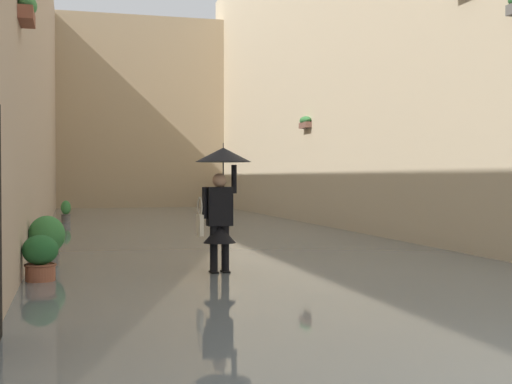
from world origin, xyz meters
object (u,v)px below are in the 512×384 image
(person_wading, at_px, (221,189))
(potted_plant_near_right, at_px, (66,212))
(potted_plant_far_right, at_px, (47,239))
(potted_plant_mid_right, at_px, (40,259))

(person_wading, relative_size, potted_plant_near_right, 2.65)
(potted_plant_far_right, height_order, potted_plant_near_right, potted_plant_far_right)
(person_wading, xyz_separation_m, potted_plant_near_right, (2.38, -12.74, -0.95))
(potted_plant_far_right, relative_size, potted_plant_mid_right, 1.25)
(potted_plant_near_right, bearing_deg, person_wading, 100.59)
(potted_plant_mid_right, xyz_separation_m, potted_plant_near_right, (-0.26, -12.92, 0.01))
(person_wading, bearing_deg, potted_plant_mid_right, 3.83)
(person_wading, height_order, potted_plant_near_right, person_wading)
(person_wading, xyz_separation_m, potted_plant_mid_right, (2.64, 0.18, -0.96))
(person_wading, bearing_deg, potted_plant_far_right, -29.87)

